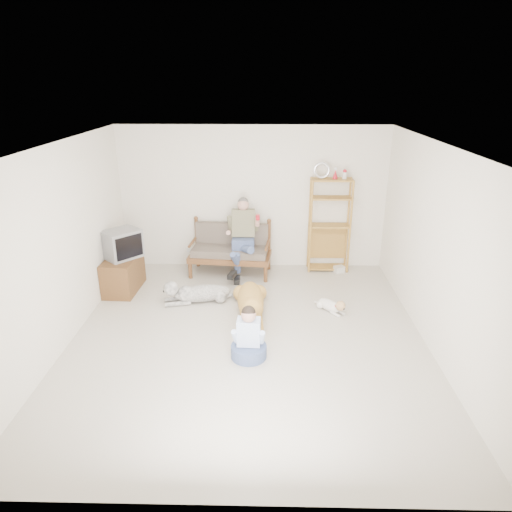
{
  "coord_description": "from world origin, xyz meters",
  "views": [
    {
      "loc": [
        0.24,
        -5.65,
        3.47
      ],
      "look_at": [
        0.1,
        1.0,
        0.87
      ],
      "focal_mm": 32.0,
      "sensor_mm": 36.0,
      "label": 1
    }
  ],
  "objects_px": {
    "etagere": "(329,224)",
    "golden_retriever": "(251,302)",
    "loveseat": "(230,248)",
    "tv_stand": "(123,274)"
  },
  "relations": [
    {
      "from": "loveseat",
      "to": "golden_retriever",
      "type": "relative_size",
      "value": 0.93
    },
    {
      "from": "golden_retriever",
      "to": "tv_stand",
      "type": "bearing_deg",
      "value": 155.76
    },
    {
      "from": "etagere",
      "to": "golden_retriever",
      "type": "height_order",
      "value": "etagere"
    },
    {
      "from": "golden_retriever",
      "to": "loveseat",
      "type": "bearing_deg",
      "value": 101.1
    },
    {
      "from": "tv_stand",
      "to": "etagere",
      "type": "bearing_deg",
      "value": 18.11
    },
    {
      "from": "loveseat",
      "to": "tv_stand",
      "type": "bearing_deg",
      "value": -149.99
    },
    {
      "from": "etagere",
      "to": "golden_retriever",
      "type": "relative_size",
      "value": 1.24
    },
    {
      "from": "tv_stand",
      "to": "golden_retriever",
      "type": "distance_m",
      "value": 2.4
    },
    {
      "from": "loveseat",
      "to": "etagere",
      "type": "xyz_separation_m",
      "value": [
        1.86,
        0.18,
        0.43
      ]
    },
    {
      "from": "etagere",
      "to": "tv_stand",
      "type": "xyz_separation_m",
      "value": [
        -3.67,
        -1.0,
        -0.61
      ]
    }
  ]
}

